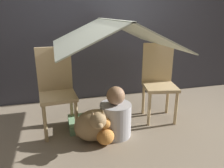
# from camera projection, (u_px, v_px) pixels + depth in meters

# --- Properties ---
(ground_plane) EXTENTS (8.80, 8.80, 0.00)m
(ground_plane) POSITION_uv_depth(u_px,v_px,m) (115.00, 129.00, 2.41)
(ground_plane) COLOR gray
(wall_back) EXTENTS (7.00, 0.05, 2.50)m
(wall_back) POSITION_uv_depth(u_px,v_px,m) (95.00, 11.00, 2.97)
(wall_back) COLOR #3D3D47
(wall_back) RESTS_ON ground_plane
(chair_left) EXTENTS (0.39, 0.39, 0.89)m
(chair_left) POSITION_uv_depth(u_px,v_px,m) (57.00, 88.00, 2.29)
(chair_left) COLOR #D1B27F
(chair_left) RESTS_ON ground_plane
(chair_right) EXTENTS (0.43, 0.43, 0.89)m
(chair_right) POSITION_uv_depth(u_px,v_px,m) (159.00, 79.00, 2.58)
(chair_right) COLOR #D1B27F
(chair_right) RESTS_ON ground_plane
(sheet_canopy) EXTENTS (1.16, 1.24, 0.28)m
(sheet_canopy) POSITION_uv_depth(u_px,v_px,m) (112.00, 33.00, 2.20)
(sheet_canopy) COLOR silver
(person_front) EXTENTS (0.32, 0.32, 0.54)m
(person_front) POSITION_uv_depth(u_px,v_px,m) (116.00, 116.00, 2.24)
(person_front) COLOR #B2B2B7
(person_front) RESTS_ON ground_plane
(dog) EXTENTS (0.42, 0.36, 0.40)m
(dog) POSITION_uv_depth(u_px,v_px,m) (96.00, 125.00, 2.13)
(dog) COLOR #9E7F56
(dog) RESTS_ON ground_plane
(floor_cushion) EXTENTS (0.41, 0.32, 0.10)m
(floor_cushion) POSITION_uv_depth(u_px,v_px,m) (87.00, 123.00, 2.45)
(floor_cushion) COLOR #7FB27F
(floor_cushion) RESTS_ON ground_plane
(plush_toy) EXTENTS (0.18, 0.18, 0.28)m
(plush_toy) POSITION_uv_depth(u_px,v_px,m) (105.00, 134.00, 2.11)
(plush_toy) COLOR #D88C3F
(plush_toy) RESTS_ON ground_plane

